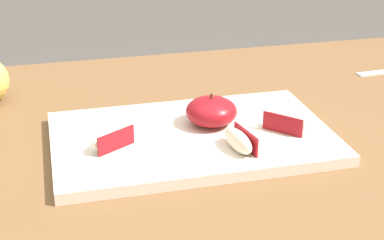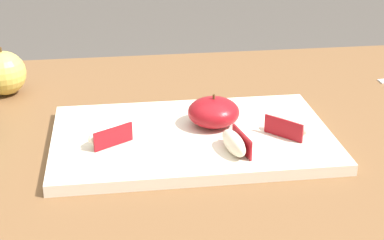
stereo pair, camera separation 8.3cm
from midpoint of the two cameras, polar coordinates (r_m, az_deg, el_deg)
name	(u,v)px [view 1 (the left image)]	position (r m, az deg, el deg)	size (l,w,h in m)	color
dining_table	(201,199)	(0.90, -1.79, -7.65)	(1.47, 0.81, 0.75)	brown
cutting_board	(192,138)	(0.84, -2.82, -1.80)	(0.39, 0.25, 0.02)	beige
apple_half_skin_up	(211,111)	(0.85, -0.90, 0.79)	(0.07, 0.07, 0.05)	maroon
apple_wedge_front	(286,122)	(0.84, 6.22, -0.21)	(0.06, 0.06, 0.03)	#F4EACC
apple_wedge_right	(239,141)	(0.78, 1.52, -2.07)	(0.03, 0.07, 0.03)	#F4EACC
apple_wedge_left	(111,138)	(0.80, -10.70, -1.77)	(0.06, 0.05, 0.03)	#F4EACC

